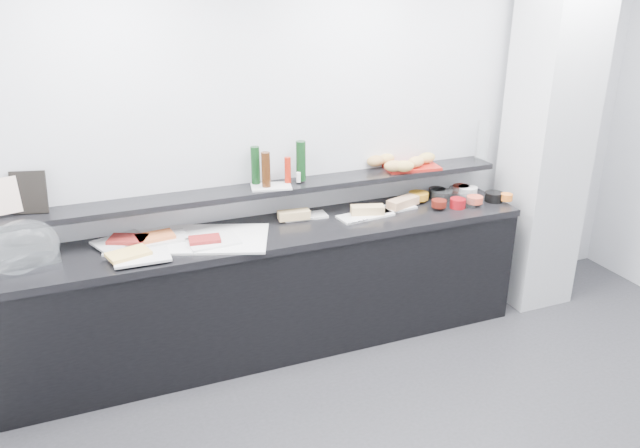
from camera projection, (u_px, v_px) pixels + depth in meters
name	position (u px, v px, depth m)	size (l,w,h in m)	color
back_wall	(349.00, 145.00, 4.53)	(5.00, 0.02, 2.70)	silver
column	(547.00, 137.00, 4.75)	(0.50, 0.50, 2.70)	silver
buffet_cabinet	(274.00, 292.00, 4.38)	(3.60, 0.60, 0.85)	black
counter_top	(272.00, 233.00, 4.21)	(3.62, 0.62, 0.05)	black
wall_shelf	(263.00, 190.00, 4.27)	(3.60, 0.25, 0.04)	black
cloche_base	(15.00, 263.00, 3.69)	(0.50, 0.34, 0.04)	silver
cloche_dome	(23.00, 249.00, 3.62)	(0.42, 0.28, 0.34)	white
linen_runner	(190.00, 239.00, 4.04)	(1.00, 0.47, 0.01)	white
platter_meat_a	(120.00, 241.00, 3.98)	(0.32, 0.21, 0.01)	silver
food_meat_a	(128.00, 239.00, 3.96)	(0.24, 0.15, 0.02)	maroon
platter_salmon	(162.00, 238.00, 4.02)	(0.31, 0.20, 0.01)	silver
food_salmon	(155.00, 236.00, 4.00)	(0.23, 0.15, 0.02)	orange
platter_cheese	(142.00, 257.00, 3.75)	(0.33, 0.22, 0.01)	white
food_cheese	(128.00, 254.00, 3.75)	(0.24, 0.16, 0.02)	#FCCB62
platter_meat_b	(214.00, 241.00, 3.97)	(0.32, 0.21, 0.01)	white
food_meat_b	(205.00, 239.00, 3.95)	(0.20, 0.13, 0.02)	maroon
sandwich_plate_left	(305.00, 216.00, 4.42)	(0.32, 0.14, 0.01)	white
sandwich_food_left	(294.00, 215.00, 4.34)	(0.22, 0.09, 0.06)	#E9BF7A
tongs_left	(301.00, 218.00, 4.35)	(0.01, 0.01, 0.16)	silver
sandwich_plate_mid	(365.00, 216.00, 4.43)	(0.40, 0.17, 0.01)	white
sandwich_food_mid	(367.00, 210.00, 4.43)	(0.23, 0.09, 0.06)	tan
tongs_mid	(358.00, 221.00, 4.30)	(0.01, 0.01, 0.16)	silver
sandwich_plate_right	(392.00, 208.00, 4.57)	(0.35, 0.15, 0.01)	white
sandwich_food_right	(403.00, 202.00, 4.58)	(0.26, 0.10, 0.06)	tan
tongs_right	(383.00, 208.00, 4.54)	(0.01, 0.01, 0.16)	silver
bowl_glass_fruit	(441.00, 195.00, 4.76)	(0.16, 0.16, 0.07)	white
fill_glass_fruit	(418.00, 196.00, 4.71)	(0.15, 0.15, 0.05)	orange
bowl_black_jam	(437.00, 193.00, 4.81)	(0.13, 0.13, 0.07)	black
fill_black_jam	(461.00, 189.00, 4.86)	(0.13, 0.13, 0.05)	#5D160D
bowl_glass_cream	(461.00, 192.00, 4.81)	(0.19, 0.19, 0.07)	silver
fill_glass_cream	(468.00, 190.00, 4.83)	(0.15, 0.15, 0.05)	white
bowl_red_jam	(458.00, 203.00, 4.59)	(0.11, 0.11, 0.07)	maroon
fill_red_jam	(439.00, 203.00, 4.55)	(0.11, 0.11, 0.05)	#52130B
bowl_glass_salmon	(468.00, 201.00, 4.63)	(0.14, 0.14, 0.07)	silver
fill_glass_salmon	(475.00, 200.00, 4.63)	(0.12, 0.12, 0.05)	#D84F34
bowl_black_fruit	(494.00, 197.00, 4.72)	(0.14, 0.14, 0.07)	black
fill_black_fruit	(507.00, 197.00, 4.68)	(0.09, 0.09, 0.05)	orange
framed_print	(29.00, 192.00, 3.76)	(0.21, 0.02, 0.26)	black
print_art	(3.00, 196.00, 3.70)	(0.18, 0.00, 0.22)	beige
condiment_tray	(271.00, 187.00, 4.25)	(0.27, 0.17, 0.01)	silver
bottle_green_a	(255.00, 165.00, 4.25)	(0.06, 0.06, 0.26)	#0E3313
bottle_brown	(266.00, 170.00, 4.19)	(0.06, 0.06, 0.24)	#3D1E0B
bottle_green_b	(301.00, 161.00, 4.31)	(0.07, 0.07, 0.28)	black
bottle_hot	(288.00, 170.00, 4.28)	(0.04, 0.04, 0.18)	#AD1C0C
shaker_salt	(299.00, 176.00, 4.34)	(0.03, 0.03, 0.07)	white
shaker_pepper	(299.00, 177.00, 4.31)	(0.03, 0.03, 0.07)	white
bread_tray	(410.00, 166.00, 4.69)	(0.40, 0.28, 0.02)	#AB1A12
bread_roll_nw	(376.00, 161.00, 4.64)	(0.15, 0.09, 0.08)	#B08143
bread_roll_n	(386.00, 159.00, 4.68)	(0.13, 0.08, 0.08)	tan
bread_roll_sw	(394.00, 166.00, 4.51)	(0.15, 0.09, 0.08)	tan
bread_roll_s	(404.00, 166.00, 4.51)	(0.15, 0.09, 0.08)	tan
bread_roll_se	(416.00, 162.00, 4.61)	(0.15, 0.09, 0.08)	tan
bread_roll_mide	(427.00, 158.00, 4.71)	(0.15, 0.10, 0.08)	gold
carafe	(482.00, 140.00, 4.84)	(0.10, 0.10, 0.30)	white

